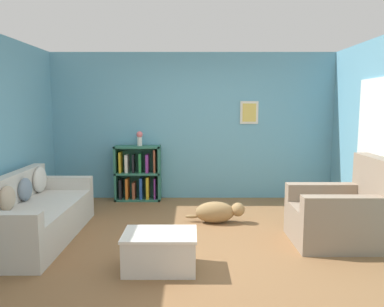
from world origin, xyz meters
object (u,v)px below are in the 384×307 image
recliner_chair (341,214)px  couch (31,216)px  bookshelf (137,174)px  coffee_table (159,250)px  vase (138,138)px  dog (217,212)px

recliner_chair → couch: bearing=178.0°
couch → bookshelf: (1.04, 1.97, 0.16)m
coffee_table → vase: bearing=101.7°
bookshelf → coffee_table: bearing=-77.5°
coffee_table → recliner_chair: bearing=18.7°
couch → dog: couch is taller
coffee_table → dog: (0.70, 1.54, -0.05)m
vase → dog: bearing=-44.9°
coffee_table → vase: vase is taller
recliner_chair → dog: 1.68m
recliner_chair → dog: bearing=151.3°
dog → coffee_table: bearing=-114.6°
couch → vase: vase is taller
dog → couch: bearing=-164.3°
coffee_table → bookshelf: bearing=102.5°
couch → coffee_table: (1.67, -0.87, -0.10)m
dog → recliner_chair: bearing=-28.7°
bookshelf → vase: size_ratio=3.82×
bookshelf → dog: (1.33, -1.30, -0.30)m
recliner_chair → dog: size_ratio=1.24×
bookshelf → recliner_chair: 3.50m
couch → recliner_chair: 3.84m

